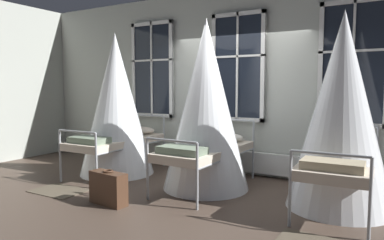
{
  "coord_description": "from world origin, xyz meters",
  "views": [
    {
      "loc": [
        2.54,
        -4.85,
        1.58
      ],
      "look_at": [
        -0.32,
        0.05,
        1.05
      ],
      "focal_mm": 33.53,
      "sensor_mm": 36.0,
      "label": 1
    }
  ],
  "objects_px": {
    "cot_first": "(116,106)",
    "cot_third": "(341,114)",
    "suitcase_dark": "(108,188)",
    "cot_second": "(206,107)"
  },
  "relations": [
    {
      "from": "cot_first",
      "to": "cot_third",
      "type": "bearing_deg",
      "value": -90.7
    },
    {
      "from": "cot_third",
      "to": "suitcase_dark",
      "type": "relative_size",
      "value": 4.4
    },
    {
      "from": "cot_first",
      "to": "cot_third",
      "type": "distance_m",
      "value": 3.8
    },
    {
      "from": "cot_first",
      "to": "cot_second",
      "type": "xyz_separation_m",
      "value": [
        1.86,
        -0.04,
        0.04
      ]
    },
    {
      "from": "cot_first",
      "to": "cot_second",
      "type": "bearing_deg",
      "value": -92.03
    },
    {
      "from": "cot_second",
      "to": "cot_first",
      "type": "bearing_deg",
      "value": 90.3
    },
    {
      "from": "suitcase_dark",
      "to": "cot_third",
      "type": "bearing_deg",
      "value": 33.54
    },
    {
      "from": "cot_first",
      "to": "cot_third",
      "type": "height_order",
      "value": "cot_third"
    },
    {
      "from": "cot_second",
      "to": "cot_third",
      "type": "height_order",
      "value": "cot_second"
    },
    {
      "from": "cot_third",
      "to": "suitcase_dark",
      "type": "height_order",
      "value": "cot_third"
    }
  ]
}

